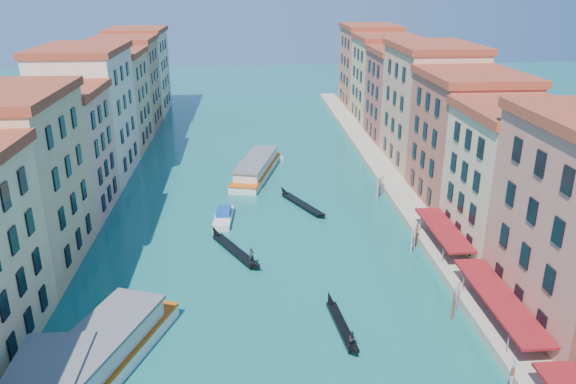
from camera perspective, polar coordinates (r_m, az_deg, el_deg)
The scene contains 12 objects.
left_bank_palazzos at distance 90.46m, azimuth -20.62°, elevation 6.13°, with size 12.80×128.40×21.00m.
right_bank_palazzos at distance 92.35m, azimuth 15.27°, elevation 7.02°, with size 12.80×128.40×21.00m.
quay at distance 92.57m, azimuth 10.06°, elevation 1.50°, with size 4.00×140.00×1.00m, color #ADA68B.
restaurant_awnings at distance 55.58m, azimuth 20.92°, elevation -10.37°, with size 3.20×44.55×3.12m.
mooring_poles_right at distance 59.84m, azimuth 15.72°, elevation -9.26°, with size 1.44×54.24×3.20m.
vaporetto_near at distance 49.07m, azimuth -20.12°, elevation -16.79°, with size 12.82×23.33×3.41m.
vaporetto_far at distance 93.48m, azimuth -3.23°, elevation 2.50°, with size 9.07×19.80×2.87m.
gondola_fore at distance 67.39m, azimuth -5.42°, elevation -5.81°, with size 6.94×11.84×2.58m.
gondola_right at distance 53.71m, azimuth 5.53°, elevation -13.36°, with size 1.92×10.49×2.09m.
gondola_far at distance 80.76m, azimuth 1.38°, elevation -1.15°, with size 6.53×11.93×1.82m.
motorboat_mid at distance 76.28m, azimuth -6.57°, elevation -2.48°, with size 2.71×7.21×1.47m.
motorboat_far at distance 103.75m, azimuth -1.97°, elevation 3.95°, with size 4.99×7.23×1.44m.
Camera 1 is at (-0.62, -19.66, 30.35)m, focal length 35.00 mm.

